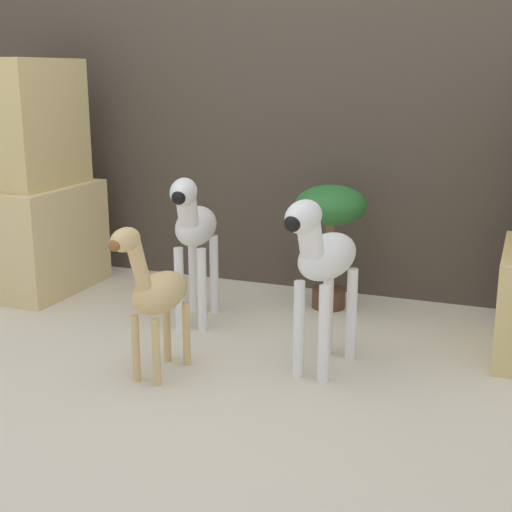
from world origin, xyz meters
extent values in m
plane|color=beige|center=(0.00, 0.00, 0.00)|extent=(14.00, 14.00, 0.00)
cube|color=#473D33|center=(0.00, 1.36, 1.10)|extent=(6.40, 0.08, 2.20)
cube|color=#DBC184|center=(-1.33, 0.80, 0.28)|extent=(0.60, 0.65, 0.55)
cube|color=#D1B775|center=(-1.33, 0.80, 0.87)|extent=(0.50, 0.54, 0.63)
cylinder|color=white|center=(0.46, 0.21, 0.19)|extent=(0.04, 0.04, 0.37)
cylinder|color=white|center=(0.35, 0.22, 0.19)|extent=(0.04, 0.04, 0.37)
cylinder|color=white|center=(0.50, 0.46, 0.19)|extent=(0.04, 0.04, 0.37)
cylinder|color=white|center=(0.40, 0.48, 0.19)|extent=(0.04, 0.04, 0.37)
ellipsoid|color=white|center=(0.43, 0.34, 0.45)|extent=(0.23, 0.39, 0.17)
cylinder|color=white|center=(0.40, 0.19, 0.56)|extent=(0.11, 0.15, 0.18)
ellipsoid|color=white|center=(0.39, 0.14, 0.63)|extent=(0.14, 0.21, 0.12)
sphere|color=black|center=(0.38, 0.06, 0.62)|extent=(0.06, 0.06, 0.06)
cube|color=black|center=(0.40, 0.19, 0.57)|extent=(0.03, 0.08, 0.15)
cylinder|color=white|center=(-0.19, 0.54, 0.19)|extent=(0.04, 0.04, 0.37)
cylinder|color=white|center=(-0.29, 0.52, 0.19)|extent=(0.04, 0.04, 0.37)
cylinder|color=white|center=(-0.25, 0.79, 0.19)|extent=(0.04, 0.04, 0.37)
cylinder|color=white|center=(-0.35, 0.77, 0.19)|extent=(0.04, 0.04, 0.37)
ellipsoid|color=white|center=(-0.27, 0.66, 0.45)|extent=(0.24, 0.39, 0.17)
cylinder|color=white|center=(-0.24, 0.50, 0.56)|extent=(0.11, 0.15, 0.18)
ellipsoid|color=white|center=(-0.23, 0.45, 0.63)|extent=(0.15, 0.21, 0.12)
sphere|color=black|center=(-0.21, 0.37, 0.62)|extent=(0.06, 0.06, 0.06)
cube|color=black|center=(-0.24, 0.50, 0.57)|extent=(0.04, 0.08, 0.15)
cylinder|color=tan|center=(-0.10, -0.04, 0.13)|extent=(0.03, 0.03, 0.26)
cylinder|color=tan|center=(-0.19, -0.04, 0.13)|extent=(0.03, 0.03, 0.26)
cylinder|color=tan|center=(-0.08, 0.16, 0.13)|extent=(0.03, 0.03, 0.26)
cylinder|color=tan|center=(-0.17, 0.17, 0.13)|extent=(0.03, 0.03, 0.26)
ellipsoid|color=tan|center=(-0.14, 0.06, 0.32)|extent=(0.18, 0.31, 0.15)
cylinder|color=tan|center=(-0.15, -0.06, 0.46)|extent=(0.07, 0.13, 0.23)
ellipsoid|color=tan|center=(-0.15, -0.13, 0.56)|extent=(0.09, 0.15, 0.08)
sphere|color=brown|center=(-0.16, -0.19, 0.56)|extent=(0.04, 0.04, 0.04)
cylinder|color=#513323|center=(0.24, 1.05, 0.05)|extent=(0.16, 0.16, 0.10)
cylinder|color=brown|center=(0.24, 1.05, 0.26)|extent=(0.04, 0.04, 0.32)
ellipsoid|color=#286B2D|center=(0.24, 1.05, 0.51)|extent=(0.34, 0.34, 0.19)
camera|label=1|loc=(1.11, -2.17, 1.12)|focal=50.00mm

